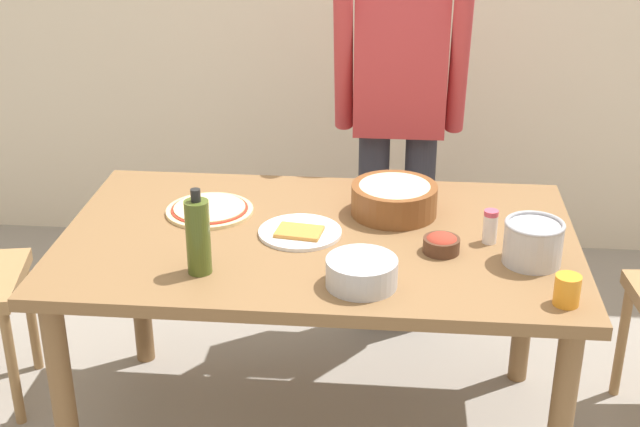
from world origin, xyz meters
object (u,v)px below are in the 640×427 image
Objects in this scene: steel_pot at (533,242)px; pizza_raw_on_board at (210,210)px; dining_table at (319,261)px; small_sauce_bowl at (441,243)px; salt_shaker at (490,226)px; plate_with_slice at (300,232)px; person_cook at (399,108)px; cup_orange at (567,290)px; olive_oil_bottle at (198,236)px; mixing_bowl_steel at (362,272)px; popcorn_bowl at (394,196)px.

pizza_raw_on_board is at bearing 165.23° from steel_pot.
dining_table is 0.40m from small_sauce_bowl.
small_sauce_bowl is at bearing -151.64° from salt_shaker.
plate_with_slice is at bearing 179.91° from salt_shaker.
pizza_raw_on_board is at bearing 155.86° from plate_with_slice.
person_cook is 9.34× the size of steel_pot.
pizza_raw_on_board is 1.04m from steel_pot.
dining_table is at bearing -107.35° from person_cook.
cup_orange reaches higher than small_sauce_bowl.
cup_orange is at bearing -5.19° from olive_oil_bottle.
steel_pot is at bearing -11.51° from dining_table.
person_cook is 5.65× the size of pizza_raw_on_board.
steel_pot reaches higher than mixing_bowl_steel.
mixing_bowl_steel is at bearing -140.73° from salt_shaker.
dining_table is 5.71× the size of popcorn_bowl.
popcorn_bowl is 2.55× the size of small_sauce_bowl.
person_cook reaches higher than salt_shaker.
pizza_raw_on_board is 1.10× the size of plate_with_slice.
mixing_bowl_steel reaches higher than pizza_raw_on_board.
mixing_bowl_steel is at bearing -94.68° from person_cook.
pizza_raw_on_board reaches higher than dining_table.
person_cook reaches higher than mixing_bowl_steel.
popcorn_bowl is (0.29, 0.19, 0.05)m from plate_with_slice.
person_cook is 8.10× the size of mixing_bowl_steel.
steel_pot is at bearing -9.64° from small_sauce_bowl.
mixing_bowl_steel is 2.35× the size of cup_orange.
cup_orange is (1.07, -0.50, 0.03)m from pizza_raw_on_board.
dining_table is 0.99× the size of person_cook.
pizza_raw_on_board is 1.18m from cup_orange.
plate_with_slice is 0.44m from small_sauce_bowl.
salt_shaker is at bearing 39.27° from mixing_bowl_steel.
dining_table is 0.54m from salt_shaker.
pizza_raw_on_board is at bearing -175.66° from popcorn_bowl.
dining_table is at bearing -141.64° from popcorn_bowl.
small_sauce_bowl is at bearing -10.56° from plate_with_slice.
mixing_bowl_steel is at bearing 174.23° from cup_orange.
popcorn_bowl reaches higher than cup_orange.
small_sauce_bowl is (0.15, -0.27, -0.03)m from popcorn_bowl.
steel_pot is at bearing -37.53° from popcorn_bowl.
cup_orange is (0.32, -0.28, 0.01)m from small_sauce_bowl.
mixing_bowl_steel is at bearing -4.50° from olive_oil_bottle.
salt_shaker reaches higher than cup_orange.
cup_orange is at bearing -64.45° from salt_shaker.
person_cook is at bearing 112.32° from cup_orange.
steel_pot is 1.64× the size of salt_shaker.
small_sauce_bowl is at bearing 44.97° from mixing_bowl_steel.
olive_oil_bottle is at bearing -82.01° from pizza_raw_on_board.
olive_oil_bottle is at bearing -133.35° from plate_with_slice.
person_cook is 6.23× the size of plate_with_slice.
olive_oil_bottle is (-0.26, -0.27, 0.11)m from plate_with_slice.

